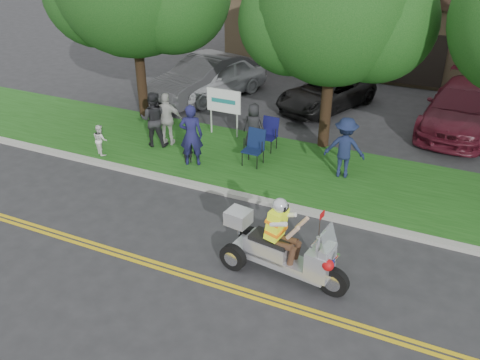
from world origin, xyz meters
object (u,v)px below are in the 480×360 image
at_px(trike_scooter, 280,249).
at_px(parked_car_mid, 326,93).
at_px(spectator_adult_left, 191,135).
at_px(lawn_chair_b, 269,132).
at_px(parked_car_right, 462,108).
at_px(parked_car_far_left, 216,77).
at_px(lawn_chair_a, 255,145).
at_px(spectator_adult_right, 167,119).
at_px(parked_car_left, 205,77).
at_px(spectator_adult_mid, 154,119).

height_order(trike_scooter, parked_car_mid, trike_scooter).
bearing_deg(spectator_adult_left, lawn_chair_b, -153.52).
height_order(spectator_adult_left, parked_car_right, spectator_adult_left).
bearing_deg(trike_scooter, parked_car_mid, 108.62).
bearing_deg(parked_car_far_left, lawn_chair_a, -32.60).
bearing_deg(spectator_adult_right, lawn_chair_b, -177.89).
distance_m(parked_car_left, parked_car_mid, 5.07).
bearing_deg(trike_scooter, spectator_adult_left, 146.67).
height_order(lawn_chair_a, spectator_adult_mid, spectator_adult_mid).
distance_m(spectator_adult_left, spectator_adult_right, 1.76).
height_order(spectator_adult_mid, parked_car_left, spectator_adult_mid).
relative_size(spectator_adult_mid, parked_car_mid, 0.41).
bearing_deg(parked_car_right, spectator_adult_right, -140.75).
height_order(parked_car_far_left, parked_car_mid, parked_car_far_left).
relative_size(trike_scooter, spectator_adult_right, 1.66).
height_order(spectator_adult_right, parked_car_right, spectator_adult_right).
distance_m(spectator_adult_mid, parked_car_mid, 7.30).
xyz_separation_m(lawn_chair_b, parked_car_far_left, (-4.07, 4.18, 0.11)).
relative_size(parked_car_far_left, parked_car_left, 0.91).
height_order(lawn_chair_b, spectator_adult_left, spectator_adult_left).
relative_size(spectator_adult_mid, spectator_adult_right, 1.04).
relative_size(lawn_chair_a, spectator_adult_mid, 0.60).
distance_m(lawn_chair_a, parked_car_right, 8.07).
xyz_separation_m(spectator_adult_left, spectator_adult_mid, (-1.82, 0.72, -0.05)).
xyz_separation_m(lawn_chair_b, parked_car_mid, (0.57, 4.69, -0.07)).
bearing_deg(spectator_adult_left, spectator_adult_right, -57.14).
bearing_deg(spectator_adult_mid, lawn_chair_b, -177.17).
xyz_separation_m(lawn_chair_a, spectator_adult_left, (-1.73, -0.88, 0.35)).
height_order(trike_scooter, spectator_adult_right, trike_scooter).
bearing_deg(lawn_chair_b, spectator_adult_left, -127.18).
bearing_deg(parked_car_far_left, parked_car_left, -120.32).
xyz_separation_m(lawn_chair_b, parked_car_left, (-4.43, 3.88, 0.16)).
bearing_deg(lawn_chair_a, spectator_adult_mid, -175.46).
distance_m(lawn_chair_b, parked_car_mid, 4.72).
xyz_separation_m(trike_scooter, parked_car_left, (-7.01, 9.69, 0.19)).
distance_m(parked_car_far_left, parked_car_right, 9.65).
bearing_deg(parked_car_left, parked_car_mid, 24.11).
xyz_separation_m(lawn_chair_b, spectator_adult_right, (-3.19, -1.08, 0.29)).
relative_size(spectator_adult_right, parked_car_mid, 0.39).
bearing_deg(lawn_chair_b, parked_car_mid, 85.94).
bearing_deg(spectator_adult_right, spectator_adult_left, 129.71).
bearing_deg(parked_car_mid, lawn_chair_b, -75.08).
bearing_deg(spectator_adult_right, parked_car_left, -92.59).
height_order(spectator_adult_right, parked_car_left, spectator_adult_right).
bearing_deg(parked_car_left, lawn_chair_b, -26.23).
bearing_deg(parked_car_mid, spectator_adult_right, -101.23).
distance_m(trike_scooter, parked_car_right, 10.89).
height_order(lawn_chair_a, parked_car_far_left, parked_car_far_left).
bearing_deg(lawn_chair_b, parked_car_far_left, 137.04).
distance_m(trike_scooter, spectator_adult_mid, 7.59).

